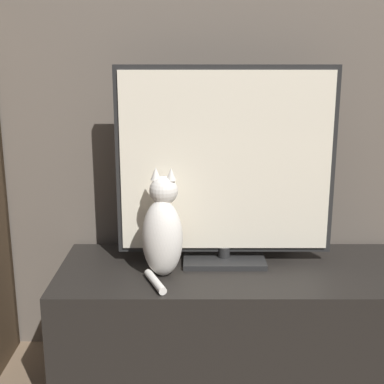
% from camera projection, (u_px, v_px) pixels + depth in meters
% --- Properties ---
extents(wall_back, '(4.80, 0.05, 2.60)m').
position_uv_depth(wall_back, '(232.00, 40.00, 2.09)').
color(wall_back, '#60564C').
rests_on(wall_back, ground_plane).
extents(tv_stand, '(1.33, 0.52, 0.47)m').
position_uv_depth(tv_stand, '(233.00, 325.00, 2.06)').
color(tv_stand, black).
rests_on(tv_stand, ground_plane).
extents(tv, '(0.81, 0.19, 0.74)m').
position_uv_depth(tv, '(223.00, 168.00, 1.97)').
color(tv, black).
rests_on(tv, tv_stand).
extents(cat, '(0.17, 0.26, 0.39)m').
position_uv_depth(cat, '(160.00, 231.00, 1.90)').
color(cat, silver).
rests_on(cat, tv_stand).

